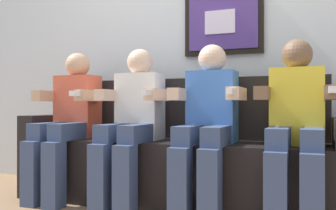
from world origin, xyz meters
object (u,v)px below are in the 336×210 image
at_px(person_right_center, 208,120).
at_px(person_left_center, 133,118).
at_px(couch, 177,159).
at_px(person_rightmost, 296,121).
at_px(person_leftmost, 68,118).

bearing_deg(person_right_center, person_left_center, 180.00).
distance_m(couch, person_rightmost, 0.88).
relative_size(couch, person_left_center, 2.09).
distance_m(person_leftmost, person_rightmost, 1.63).
height_order(person_leftmost, person_right_center, same).
relative_size(person_right_center, person_rightmost, 1.00).
distance_m(couch, person_right_center, 0.43).
bearing_deg(person_leftmost, person_left_center, 0.00).
xyz_separation_m(person_leftmost, person_right_center, (1.09, 0.00, 0.00)).
distance_m(person_left_center, person_rightmost, 1.09).
xyz_separation_m(person_leftmost, person_rightmost, (1.63, 0.00, 0.00)).
relative_size(couch, person_leftmost, 2.09).
xyz_separation_m(couch, person_leftmost, (-0.82, -0.17, 0.29)).
height_order(couch, person_right_center, person_right_center).
bearing_deg(couch, person_leftmost, -168.35).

